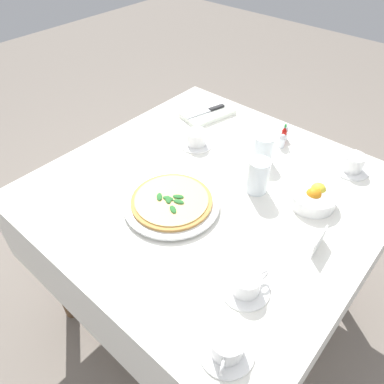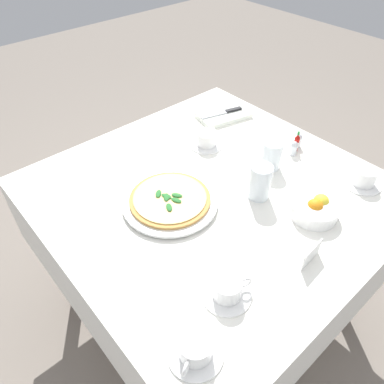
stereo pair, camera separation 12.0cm
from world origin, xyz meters
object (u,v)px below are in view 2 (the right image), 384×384
object	(u,v)px
coffee_cup_far_right	(195,349)
water_glass_center_back	(260,184)
coffee_cup_left_edge	(227,289)
water_glass_near_left	(271,156)
pizza_plate	(170,202)
napkin_folded	(224,115)
citrus_bowl	(315,208)
pepper_shaker	(298,141)
menu_card	(312,255)
salt_shaker	(294,149)
dinner_knife	(223,112)
coffee_cup_far_left	(364,178)
pizza	(170,199)
hot_sauce_bottle	(296,143)
coffee_cup_near_right	(207,139)

from	to	relation	value
coffee_cup_far_right	water_glass_center_back	distance (m)	0.57
coffee_cup_left_edge	water_glass_near_left	world-z (taller)	water_glass_near_left
coffee_cup_far_right	pizza_plate	bearing A→B (deg)	-122.03
napkin_folded	citrus_bowl	xyz separation A→B (m)	(0.21, 0.61, 0.02)
pizza_plate	pepper_shaker	bearing A→B (deg)	172.99
napkin_folded	menu_card	size ratio (longest dim) A/B	2.71
water_glass_center_back	salt_shaker	world-z (taller)	water_glass_center_back
coffee_cup_left_edge	citrus_bowl	bearing A→B (deg)	-176.38
pizza_plate	water_glass_near_left	bearing A→B (deg)	168.00
napkin_folded	menu_card	distance (m)	0.80
coffee_cup_far_right	water_glass_center_back	size ratio (longest dim) A/B	1.07
dinner_knife	menu_card	distance (m)	0.80
water_glass_center_back	citrus_bowl	xyz separation A→B (m)	(-0.07, 0.17, -0.03)
pizza_plate	dinner_knife	bearing A→B (deg)	-151.80
coffee_cup_far_left	coffee_cup_far_right	distance (m)	0.83
coffee_cup_far_right	pepper_shaker	bearing A→B (deg)	-157.47
water_glass_near_left	coffee_cup_far_right	bearing A→B (deg)	27.00
water_glass_center_back	pizza_plate	bearing A→B (deg)	-33.20
coffee_cup_far_left	coffee_cup_left_edge	world-z (taller)	coffee_cup_far_left
pepper_shaker	coffee_cup_far_right	bearing A→B (deg)	22.53
pizza	water_glass_center_back	bearing A→B (deg)	146.85
pizza	water_glass_near_left	bearing A→B (deg)	168.03
hot_sauce_bottle	napkin_folded	bearing A→B (deg)	-84.60
napkin_folded	dinner_knife	distance (m)	0.01
citrus_bowl	coffee_cup_far_right	bearing A→B (deg)	8.68
water_glass_center_back	napkin_folded	world-z (taller)	water_glass_center_back
coffee_cup_far_right	dinner_knife	distance (m)	1.05
salt_shaker	coffee_cup_far_left	bearing A→B (deg)	98.29
coffee_cup_far_right	napkin_folded	xyz separation A→B (m)	(-0.78, -0.70, -0.02)
coffee_cup_far_left	hot_sauce_bottle	size ratio (longest dim) A/B	1.57
coffee_cup_near_right	napkin_folded	size ratio (longest dim) A/B	0.53
pepper_shaker	citrus_bowl	bearing A→B (deg)	44.45
coffee_cup_left_edge	citrus_bowl	size ratio (longest dim) A/B	0.87
water_glass_near_left	napkin_folded	xyz separation A→B (m)	(-0.12, -0.36, -0.04)
coffee_cup_far_right	coffee_cup_left_edge	distance (m)	0.17
water_glass_center_back	hot_sauce_bottle	xyz separation A→B (m)	(-0.31, -0.08, -0.02)
coffee_cup_near_right	citrus_bowl	world-z (taller)	citrus_bowl
pizza_plate	water_glass_center_back	distance (m)	0.30
menu_card	coffee_cup_near_right	bearing A→B (deg)	69.50
water_glass_center_back	coffee_cup_left_edge	bearing A→B (deg)	29.79
water_glass_near_left	pepper_shaker	world-z (taller)	water_glass_near_left
coffee_cup_near_right	menu_card	distance (m)	0.63
coffee_cup_left_edge	water_glass_center_back	distance (m)	0.40
water_glass_center_back	pizza	bearing A→B (deg)	-33.15
coffee_cup_left_edge	water_glass_near_left	size ratio (longest dim) A/B	1.25
coffee_cup_far_right	salt_shaker	world-z (taller)	same
coffee_cup_far_left	menu_card	size ratio (longest dim) A/B	1.45
water_glass_near_left	dinner_knife	xyz separation A→B (m)	(-0.12, -0.36, -0.02)
pizza	menu_card	world-z (taller)	menu_card
coffee_cup_far_right	hot_sauce_bottle	size ratio (longest dim) A/B	1.57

